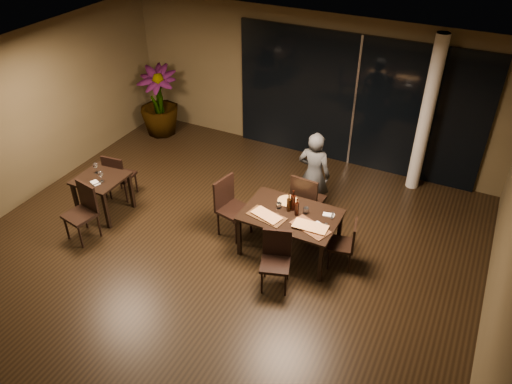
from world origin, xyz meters
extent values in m
plane|color=black|center=(0.00, 0.00, 0.00)|extent=(8.00, 8.00, 0.00)
cube|color=#4C4128|center=(0.00, 4.05, 1.50)|extent=(8.00, 0.10, 3.00)
cube|color=#4C4128|center=(-4.05, 0.00, 1.50)|extent=(0.10, 8.00, 3.00)
cube|color=#4C4128|center=(4.05, 0.00, 1.50)|extent=(0.10, 8.00, 3.00)
cube|color=silver|center=(0.00, 0.00, 3.02)|extent=(8.00, 8.00, 0.04)
cube|color=black|center=(1.00, 3.96, 1.35)|extent=(5.00, 0.06, 2.70)
cylinder|color=silver|center=(2.40, 3.65, 1.50)|extent=(0.24, 0.24, 3.00)
cube|color=black|center=(1.00, 0.80, 0.73)|extent=(1.50, 1.00, 0.04)
cube|color=black|center=(0.31, 0.36, 0.35)|extent=(0.06, 0.06, 0.71)
cube|color=black|center=(1.69, 0.36, 0.35)|extent=(0.06, 0.06, 0.71)
cube|color=black|center=(0.31, 1.24, 0.35)|extent=(0.06, 0.06, 0.71)
cube|color=black|center=(1.69, 1.24, 0.35)|extent=(0.06, 0.06, 0.71)
cube|color=black|center=(-2.40, 0.30, 0.73)|extent=(0.80, 0.80, 0.04)
cube|color=black|center=(-2.74, -0.04, 0.35)|extent=(0.06, 0.06, 0.71)
cube|color=black|center=(-2.06, -0.04, 0.35)|extent=(0.06, 0.06, 0.71)
cube|color=black|center=(-2.74, 0.64, 0.35)|extent=(0.06, 0.06, 0.71)
cube|color=black|center=(-2.06, 0.64, 0.35)|extent=(0.06, 0.06, 0.71)
cube|color=black|center=(0.99, 1.62, 0.50)|extent=(0.52, 0.52, 0.06)
cylinder|color=black|center=(1.20, 1.80, 0.25)|extent=(0.04, 0.04, 0.50)
cylinder|color=black|center=(0.81, 1.83, 0.25)|extent=(0.04, 0.04, 0.50)
cylinder|color=black|center=(1.18, 1.40, 0.25)|extent=(0.04, 0.04, 0.50)
cylinder|color=black|center=(0.78, 1.43, 0.25)|extent=(0.04, 0.04, 0.50)
cube|color=black|center=(0.98, 1.40, 0.77)|extent=(0.49, 0.08, 0.55)
cube|color=black|center=(1.13, -0.04, 0.44)|extent=(0.54, 0.54, 0.05)
cylinder|color=black|center=(1.01, -0.27, 0.22)|extent=(0.04, 0.04, 0.44)
cylinder|color=black|center=(1.35, -0.16, 0.22)|extent=(0.04, 0.04, 0.44)
cylinder|color=black|center=(0.90, 0.07, 0.22)|extent=(0.04, 0.04, 0.44)
cylinder|color=black|center=(1.24, 0.18, 0.22)|extent=(0.04, 0.04, 0.44)
cube|color=black|center=(1.07, 0.14, 0.68)|extent=(0.42, 0.17, 0.49)
cube|color=black|center=(-0.02, 0.80, 0.49)|extent=(0.57, 0.57, 0.05)
cylinder|color=black|center=(0.14, 0.56, 0.25)|extent=(0.04, 0.04, 0.49)
cylinder|color=black|center=(0.22, 0.95, 0.25)|extent=(0.04, 0.04, 0.49)
cylinder|color=black|center=(-0.25, 0.64, 0.25)|extent=(0.04, 0.04, 0.49)
cylinder|color=black|center=(-0.17, 1.03, 0.25)|extent=(0.04, 0.04, 0.49)
cube|color=black|center=(-0.23, 0.84, 0.77)|extent=(0.14, 0.48, 0.55)
cube|color=black|center=(1.84, 0.86, 0.40)|extent=(0.47, 0.47, 0.04)
cylinder|color=black|center=(1.65, 0.98, 0.20)|extent=(0.03, 0.03, 0.40)
cylinder|color=black|center=(1.72, 0.66, 0.20)|extent=(0.03, 0.03, 0.40)
cylinder|color=black|center=(1.96, 1.05, 0.20)|extent=(0.03, 0.03, 0.40)
cylinder|color=black|center=(2.03, 0.73, 0.20)|extent=(0.03, 0.03, 0.40)
cube|color=black|center=(2.01, 0.89, 0.62)|extent=(0.12, 0.39, 0.44)
cube|color=black|center=(-2.45, 0.86, 0.44)|extent=(0.48, 0.48, 0.05)
cylinder|color=black|center=(-2.30, 1.06, 0.22)|extent=(0.04, 0.04, 0.44)
cylinder|color=black|center=(-2.65, 1.02, 0.22)|extent=(0.04, 0.04, 0.44)
cylinder|color=black|center=(-2.26, 0.70, 0.22)|extent=(0.04, 0.04, 0.44)
cylinder|color=black|center=(-2.61, 0.66, 0.22)|extent=(0.04, 0.04, 0.44)
cube|color=black|center=(-2.43, 0.66, 0.69)|extent=(0.44, 0.09, 0.49)
cube|color=black|center=(-2.25, -0.44, 0.47)|extent=(0.54, 0.54, 0.05)
cylinder|color=black|center=(-2.47, -0.59, 0.23)|extent=(0.04, 0.04, 0.47)
cylinder|color=black|center=(-2.10, -0.66, 0.23)|extent=(0.04, 0.04, 0.47)
cylinder|color=black|center=(-2.40, -0.22, 0.23)|extent=(0.04, 0.04, 0.47)
cylinder|color=black|center=(-2.03, -0.29, 0.23)|extent=(0.04, 0.04, 0.47)
cube|color=black|center=(-2.21, -0.24, 0.73)|extent=(0.46, 0.13, 0.52)
imported|color=#303235|center=(0.93, 1.97, 0.80)|extent=(0.55, 0.36, 1.61)
imported|color=#1D4918|center=(-3.31, 3.31, 0.79)|extent=(1.09, 1.09, 1.58)
cube|color=#402714|center=(0.69, 0.57, 0.76)|extent=(0.65, 0.41, 0.01)
cube|color=#4F2D19|center=(1.40, 0.61, 0.76)|extent=(0.67, 0.50, 0.01)
cylinder|color=red|center=(0.82, 1.09, 0.76)|extent=(0.33, 0.33, 0.01)
cylinder|color=white|center=(0.77, 0.87, 0.80)|extent=(0.08, 0.08, 0.09)
cylinder|color=white|center=(1.20, 0.93, 0.80)|extent=(0.08, 0.08, 0.10)
cube|color=white|center=(1.50, 0.73, 0.76)|extent=(0.20, 0.16, 0.01)
cube|color=white|center=(1.54, 1.03, 0.76)|extent=(0.19, 0.13, 0.01)
cube|color=silver|center=(-2.35, 0.11, 0.76)|extent=(0.21, 0.17, 0.01)
camera|label=1|loc=(3.29, -5.04, 5.46)|focal=35.00mm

